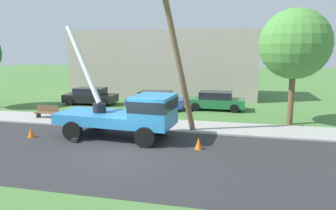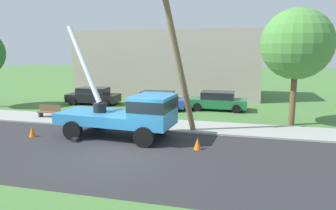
{
  "view_description": "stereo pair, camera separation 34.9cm",
  "coord_description": "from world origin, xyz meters",
  "px_view_note": "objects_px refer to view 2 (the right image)",
  "views": [
    {
      "loc": [
        5.1,
        -12.6,
        4.63
      ],
      "look_at": [
        1.34,
        3.54,
        1.67
      ],
      "focal_mm": 33.44,
      "sensor_mm": 36.0,
      "label": 1
    },
    {
      "loc": [
        5.44,
        -12.52,
        4.63
      ],
      "look_at": [
        1.34,
        3.54,
        1.67
      ],
      "focal_mm": 33.44,
      "sensor_mm": 36.0,
      "label": 2
    }
  ],
  "objects_px": {
    "parked_sedan_black": "(93,96)",
    "park_bench": "(49,112)",
    "utility_truck": "(130,112)",
    "roadside_tree_near": "(297,44)",
    "leaning_utility_pole": "(176,51)",
    "traffic_cone_behind": "(32,132)",
    "traffic_cone_ahead": "(197,144)",
    "parked_sedan_blue": "(158,100)",
    "parked_sedan_green": "(218,101)"
  },
  "relations": [
    {
      "from": "traffic_cone_ahead",
      "to": "traffic_cone_behind",
      "type": "bearing_deg",
      "value": -179.87
    },
    {
      "from": "roadside_tree_near",
      "to": "utility_truck",
      "type": "bearing_deg",
      "value": -148.67
    },
    {
      "from": "leaning_utility_pole",
      "to": "parked_sedan_green",
      "type": "relative_size",
      "value": 2.0
    },
    {
      "from": "roadside_tree_near",
      "to": "traffic_cone_ahead",
      "type": "bearing_deg",
      "value": -127.99
    },
    {
      "from": "traffic_cone_ahead",
      "to": "parked_sedan_green",
      "type": "relative_size",
      "value": 0.13
    },
    {
      "from": "leaning_utility_pole",
      "to": "parked_sedan_green",
      "type": "distance_m",
      "value": 8.48
    },
    {
      "from": "utility_truck",
      "to": "traffic_cone_behind",
      "type": "height_order",
      "value": "utility_truck"
    },
    {
      "from": "leaning_utility_pole",
      "to": "roadside_tree_near",
      "type": "xyz_separation_m",
      "value": [
        6.51,
        3.64,
        0.39
      ]
    },
    {
      "from": "parked_sedan_black",
      "to": "roadside_tree_near",
      "type": "bearing_deg",
      "value": -13.74
    },
    {
      "from": "leaning_utility_pole",
      "to": "park_bench",
      "type": "bearing_deg",
      "value": 170.46
    },
    {
      "from": "traffic_cone_ahead",
      "to": "roadside_tree_near",
      "type": "bearing_deg",
      "value": 52.01
    },
    {
      "from": "leaning_utility_pole",
      "to": "parked_sedan_green",
      "type": "height_order",
      "value": "leaning_utility_pole"
    },
    {
      "from": "utility_truck",
      "to": "parked_sedan_blue",
      "type": "height_order",
      "value": "utility_truck"
    },
    {
      "from": "traffic_cone_behind",
      "to": "parked_sedan_green",
      "type": "height_order",
      "value": "parked_sedan_green"
    },
    {
      "from": "leaning_utility_pole",
      "to": "park_bench",
      "type": "height_order",
      "value": "leaning_utility_pole"
    },
    {
      "from": "utility_truck",
      "to": "roadside_tree_near",
      "type": "xyz_separation_m",
      "value": [
        8.6,
        5.23,
        3.52
      ]
    },
    {
      "from": "traffic_cone_behind",
      "to": "park_bench",
      "type": "distance_m",
      "value": 4.58
    },
    {
      "from": "traffic_cone_behind",
      "to": "roadside_tree_near",
      "type": "xyz_separation_m",
      "value": [
        13.82,
        6.27,
        4.65
      ]
    },
    {
      "from": "traffic_cone_behind",
      "to": "utility_truck",
      "type": "bearing_deg",
      "value": 11.21
    },
    {
      "from": "utility_truck",
      "to": "parked_sedan_black",
      "type": "relative_size",
      "value": 1.5
    },
    {
      "from": "park_bench",
      "to": "roadside_tree_near",
      "type": "distance_m",
      "value": 16.45
    },
    {
      "from": "traffic_cone_ahead",
      "to": "parked_sedan_blue",
      "type": "height_order",
      "value": "parked_sedan_blue"
    },
    {
      "from": "leaning_utility_pole",
      "to": "traffic_cone_behind",
      "type": "height_order",
      "value": "leaning_utility_pole"
    },
    {
      "from": "utility_truck",
      "to": "traffic_cone_behind",
      "type": "bearing_deg",
      "value": -168.79
    },
    {
      "from": "leaning_utility_pole",
      "to": "roadside_tree_near",
      "type": "relative_size",
      "value": 1.25
    },
    {
      "from": "parked_sedan_green",
      "to": "roadside_tree_near",
      "type": "relative_size",
      "value": 0.62
    },
    {
      "from": "parked_sedan_black",
      "to": "traffic_cone_ahead",
      "type": "bearing_deg",
      "value": -43.49
    },
    {
      "from": "parked_sedan_black",
      "to": "parked_sedan_green",
      "type": "bearing_deg",
      "value": -0.13
    },
    {
      "from": "leaning_utility_pole",
      "to": "traffic_cone_ahead",
      "type": "height_order",
      "value": "leaning_utility_pole"
    },
    {
      "from": "utility_truck",
      "to": "leaning_utility_pole",
      "type": "bearing_deg",
      "value": 37.37
    },
    {
      "from": "roadside_tree_near",
      "to": "parked_sedan_black",
      "type": "bearing_deg",
      "value": 166.26
    },
    {
      "from": "parked_sedan_green",
      "to": "park_bench",
      "type": "distance_m",
      "value": 12.28
    },
    {
      "from": "leaning_utility_pole",
      "to": "parked_sedan_green",
      "type": "xyz_separation_m",
      "value": [
        1.61,
        7.39,
        -3.82
      ]
    },
    {
      "from": "parked_sedan_black",
      "to": "park_bench",
      "type": "relative_size",
      "value": 2.8
    },
    {
      "from": "traffic_cone_ahead",
      "to": "parked_sedan_black",
      "type": "distance_m",
      "value": 14.58
    },
    {
      "from": "parked_sedan_blue",
      "to": "roadside_tree_near",
      "type": "bearing_deg",
      "value": -16.83
    },
    {
      "from": "parked_sedan_blue",
      "to": "traffic_cone_ahead",
      "type": "bearing_deg",
      "value": -63.29
    },
    {
      "from": "parked_sedan_black",
      "to": "parked_sedan_green",
      "type": "height_order",
      "value": "same"
    },
    {
      "from": "traffic_cone_behind",
      "to": "parked_sedan_green",
      "type": "distance_m",
      "value": 13.43
    },
    {
      "from": "utility_truck",
      "to": "parked_sedan_black",
      "type": "height_order",
      "value": "utility_truck"
    },
    {
      "from": "parked_sedan_black",
      "to": "roadside_tree_near",
      "type": "height_order",
      "value": "roadside_tree_near"
    },
    {
      "from": "parked_sedan_black",
      "to": "traffic_cone_behind",
      "type": "bearing_deg",
      "value": -80.81
    },
    {
      "from": "traffic_cone_behind",
      "to": "parked_sedan_black",
      "type": "bearing_deg",
      "value": 99.19
    },
    {
      "from": "traffic_cone_behind",
      "to": "roadside_tree_near",
      "type": "height_order",
      "value": "roadside_tree_near"
    },
    {
      "from": "utility_truck",
      "to": "traffic_cone_ahead",
      "type": "bearing_deg",
      "value": -15.27
    },
    {
      "from": "traffic_cone_ahead",
      "to": "parked_sedan_black",
      "type": "xyz_separation_m",
      "value": [
        -10.57,
        10.03,
        0.43
      ]
    },
    {
      "from": "parked_sedan_black",
      "to": "park_bench",
      "type": "xyz_separation_m",
      "value": [
        -0.25,
        -5.87,
        -0.25
      ]
    },
    {
      "from": "parked_sedan_black",
      "to": "parked_sedan_blue",
      "type": "relative_size",
      "value": 1.0
    },
    {
      "from": "leaning_utility_pole",
      "to": "parked_sedan_black",
      "type": "height_order",
      "value": "leaning_utility_pole"
    },
    {
      "from": "leaning_utility_pole",
      "to": "parked_sedan_green",
      "type": "bearing_deg",
      "value": 77.7
    }
  ]
}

